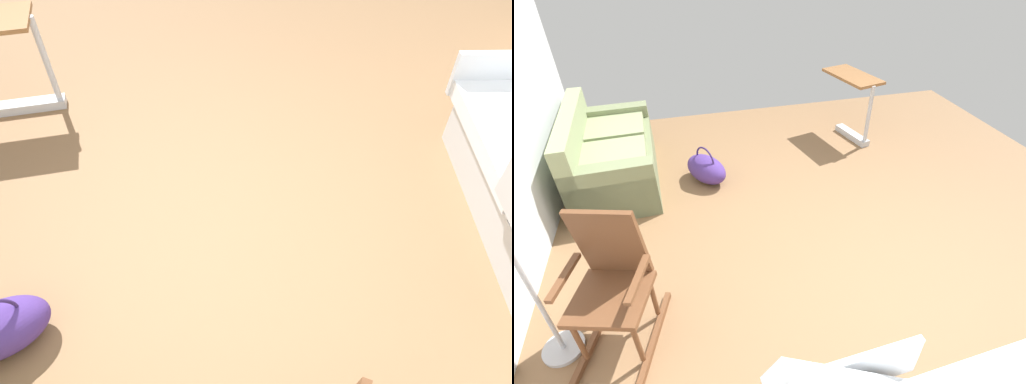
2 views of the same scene
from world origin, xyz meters
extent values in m
plane|color=olive|center=(0.00, 0.00, 0.00)|extent=(6.47, 6.47, 0.00)
cylinder|color=black|center=(-1.53, -0.69, 0.05)|extent=(0.10, 0.10, 0.10)
cube|color=#B2B5BA|center=(1.94, -1.11, 0.04)|extent=(0.61, 0.26, 0.08)
cylinder|color=black|center=(1.69, -1.17, 0.03)|extent=(0.07, 0.07, 0.06)
cylinder|color=#B2B5BA|center=(1.69, -1.17, 0.45)|extent=(0.05, 0.05, 0.74)
camera|label=1|loc=(-0.04, 2.18, 2.73)|focal=35.53mm
camera|label=2|loc=(-2.29, 1.16, 2.46)|focal=26.50mm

